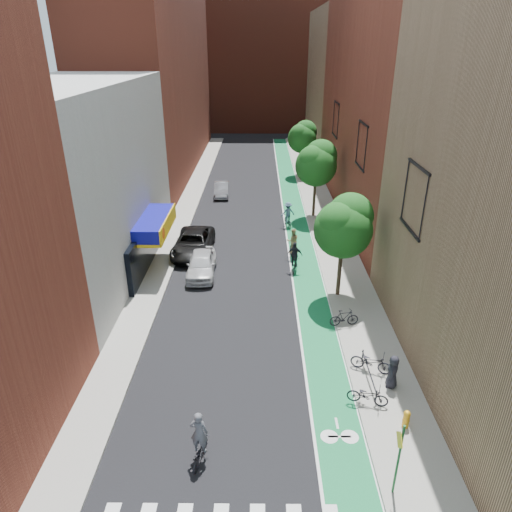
{
  "coord_description": "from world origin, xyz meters",
  "views": [
    {
      "loc": [
        0.83,
        -14.19,
        14.01
      ],
      "look_at": [
        0.61,
        12.52,
        1.5
      ],
      "focal_mm": 32.0,
      "sensor_mm": 36.0,
      "label": 1
    }
  ],
  "objects_px": {
    "cyclist_lane_far": "(288,216)",
    "fire_hydrant": "(406,418)",
    "cyclist_lane_mid": "(295,260)",
    "cyclist_lane_near": "(293,245)",
    "cyclist_lead": "(200,444)",
    "parked_car_white": "(201,264)",
    "pedestrian": "(393,372)",
    "parked_car_silver": "(222,189)",
    "parked_car_black": "(193,243)"
  },
  "relations": [
    {
      "from": "pedestrian",
      "to": "parked_car_white",
      "type": "bearing_deg",
      "value": -118.36
    },
    {
      "from": "parked_car_silver",
      "to": "cyclist_lane_far",
      "type": "xyz_separation_m",
      "value": [
        6.2,
        -8.46,
        0.27
      ]
    },
    {
      "from": "cyclist_lead",
      "to": "pedestrian",
      "type": "xyz_separation_m",
      "value": [
        8.03,
        3.87,
        0.18
      ]
    },
    {
      "from": "cyclist_lane_near",
      "to": "pedestrian",
      "type": "distance_m",
      "value": 14.21
    },
    {
      "from": "cyclist_lane_mid",
      "to": "pedestrian",
      "type": "bearing_deg",
      "value": 120.22
    },
    {
      "from": "parked_car_white",
      "to": "cyclist_lane_far",
      "type": "bearing_deg",
      "value": 53.43
    },
    {
      "from": "parked_car_white",
      "to": "fire_hydrant",
      "type": "bearing_deg",
      "value": -55.73
    },
    {
      "from": "parked_car_silver",
      "to": "cyclist_lane_near",
      "type": "relative_size",
      "value": 1.87
    },
    {
      "from": "cyclist_lead",
      "to": "cyclist_lane_mid",
      "type": "height_order",
      "value": "cyclist_lead"
    },
    {
      "from": "parked_car_black",
      "to": "pedestrian",
      "type": "xyz_separation_m",
      "value": [
        10.69,
        -14.43,
        0.16
      ]
    },
    {
      "from": "parked_car_white",
      "to": "fire_hydrant",
      "type": "xyz_separation_m",
      "value": [
        9.65,
        -13.43,
        -0.19
      ]
    },
    {
      "from": "parked_car_white",
      "to": "parked_car_silver",
      "type": "height_order",
      "value": "parked_car_white"
    },
    {
      "from": "cyclist_lane_mid",
      "to": "pedestrian",
      "type": "xyz_separation_m",
      "value": [
        3.5,
        -11.54,
        0.12
      ]
    },
    {
      "from": "parked_car_silver",
      "to": "cyclist_lane_mid",
      "type": "distance_m",
      "value": 17.89
    },
    {
      "from": "cyclist_lane_mid",
      "to": "cyclist_lane_far",
      "type": "xyz_separation_m",
      "value": [
        0.0,
        8.32,
        0.11
      ]
    },
    {
      "from": "parked_car_silver",
      "to": "cyclist_lead",
      "type": "xyz_separation_m",
      "value": [
        1.67,
        -32.19,
        0.1
      ]
    },
    {
      "from": "parked_car_black",
      "to": "cyclist_lane_near",
      "type": "distance_m",
      "value": 7.22
    },
    {
      "from": "cyclist_lane_near",
      "to": "cyclist_lane_far",
      "type": "height_order",
      "value": "cyclist_lane_near"
    },
    {
      "from": "cyclist_lead",
      "to": "fire_hydrant",
      "type": "height_order",
      "value": "cyclist_lead"
    },
    {
      "from": "cyclist_lead",
      "to": "fire_hydrant",
      "type": "relative_size",
      "value": 2.7
    },
    {
      "from": "parked_car_white",
      "to": "fire_hydrant",
      "type": "relative_size",
      "value": 5.6
    },
    {
      "from": "cyclist_lane_far",
      "to": "pedestrian",
      "type": "distance_m",
      "value": 20.17
    },
    {
      "from": "cyclist_lane_near",
      "to": "parked_car_black",
      "type": "bearing_deg",
      "value": -13.63
    },
    {
      "from": "cyclist_lead",
      "to": "pedestrian",
      "type": "distance_m",
      "value": 8.91
    },
    {
      "from": "cyclist_lead",
      "to": "cyclist_lane_mid",
      "type": "xyz_separation_m",
      "value": [
        4.53,
        15.41,
        0.06
      ]
    },
    {
      "from": "cyclist_lane_far",
      "to": "fire_hydrant",
      "type": "relative_size",
      "value": 2.62
    },
    {
      "from": "cyclist_lane_mid",
      "to": "parked_car_black",
      "type": "bearing_deg",
      "value": -8.5
    },
    {
      "from": "parked_car_white",
      "to": "pedestrian",
      "type": "height_order",
      "value": "pedestrian"
    },
    {
      "from": "parked_car_silver",
      "to": "cyclist_lead",
      "type": "distance_m",
      "value": 32.23
    },
    {
      "from": "parked_car_white",
      "to": "cyclist_lane_near",
      "type": "height_order",
      "value": "cyclist_lane_near"
    },
    {
      "from": "parked_car_silver",
      "to": "cyclist_lane_mid",
      "type": "height_order",
      "value": "cyclist_lane_mid"
    },
    {
      "from": "pedestrian",
      "to": "cyclist_lead",
      "type": "bearing_deg",
      "value": -43.91
    },
    {
      "from": "parked_car_white",
      "to": "cyclist_lead",
      "type": "bearing_deg",
      "value": -85.04
    },
    {
      "from": "parked_car_white",
      "to": "pedestrian",
      "type": "distance_m",
      "value": 14.7
    },
    {
      "from": "cyclist_lane_far",
      "to": "cyclist_lane_near",
      "type": "bearing_deg",
      "value": 75.11
    },
    {
      "from": "parked_car_silver",
      "to": "cyclist_lane_near",
      "type": "height_order",
      "value": "cyclist_lane_near"
    },
    {
      "from": "parked_car_silver",
      "to": "cyclist_lead",
      "type": "relative_size",
      "value": 1.87
    },
    {
      "from": "parked_car_black",
      "to": "pedestrian",
      "type": "relative_size",
      "value": 3.57
    },
    {
      "from": "fire_hydrant",
      "to": "cyclist_lane_near",
      "type": "bearing_deg",
      "value": 102.07
    },
    {
      "from": "cyclist_lead",
      "to": "cyclist_lane_near",
      "type": "height_order",
      "value": "cyclist_lead"
    },
    {
      "from": "fire_hydrant",
      "to": "cyclist_lead",
      "type": "bearing_deg",
      "value": -169.44
    },
    {
      "from": "parked_car_silver",
      "to": "fire_hydrant",
      "type": "bearing_deg",
      "value": -75.59
    },
    {
      "from": "parked_car_black",
      "to": "cyclist_lead",
      "type": "bearing_deg",
      "value": -79.54
    },
    {
      "from": "parked_car_white",
      "to": "cyclist_lead",
      "type": "height_order",
      "value": "cyclist_lead"
    },
    {
      "from": "cyclist_lane_near",
      "to": "cyclist_lane_mid",
      "type": "height_order",
      "value": "cyclist_lane_near"
    },
    {
      "from": "parked_car_silver",
      "to": "cyclist_lane_mid",
      "type": "xyz_separation_m",
      "value": [
        6.2,
        -16.78,
        0.16
      ]
    },
    {
      "from": "parked_car_silver",
      "to": "cyclist_lane_mid",
      "type": "bearing_deg",
      "value": -72.76
    },
    {
      "from": "parked_car_silver",
      "to": "cyclist_lane_far",
      "type": "height_order",
      "value": "cyclist_lane_far"
    },
    {
      "from": "cyclist_lane_mid",
      "to": "cyclist_lane_far",
      "type": "bearing_deg",
      "value": -76.64
    },
    {
      "from": "cyclist_lane_far",
      "to": "parked_car_black",
      "type": "bearing_deg",
      "value": 22.17
    }
  ]
}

